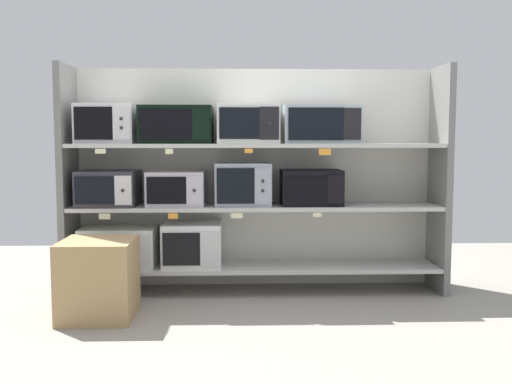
% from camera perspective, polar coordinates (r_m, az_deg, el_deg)
% --- Properties ---
extents(ground, '(6.82, 6.00, 0.02)m').
position_cam_1_polar(ground, '(3.62, 0.53, -14.06)').
color(ground, gray).
extents(back_panel, '(3.02, 0.04, 1.75)m').
position_cam_1_polar(back_panel, '(4.67, -0.10, 1.41)').
color(back_panel, beige).
rests_on(back_panel, ground).
extents(upright_left, '(0.05, 0.44, 1.75)m').
position_cam_1_polar(upright_left, '(4.61, -18.18, 1.10)').
color(upright_left, slate).
rests_on(upright_left, ground).
extents(upright_right, '(0.05, 0.44, 1.75)m').
position_cam_1_polar(upright_right, '(4.70, 17.82, 1.18)').
color(upright_right, slate).
rests_on(upright_right, ground).
extents(shelf_0, '(2.82, 0.44, 0.03)m').
position_cam_1_polar(shelf_0, '(4.53, 0.00, -7.44)').
color(shelf_0, beige).
rests_on(shelf_0, ground).
extents(microwave_0, '(0.57, 0.37, 0.30)m').
position_cam_1_polar(microwave_0, '(4.58, -13.47, -5.32)').
color(microwave_0, silver).
rests_on(microwave_0, shelf_0).
extents(microwave_1, '(0.45, 0.42, 0.34)m').
position_cam_1_polar(microwave_1, '(4.50, -6.32, -5.17)').
color(microwave_1, white).
rests_on(microwave_1, shelf_0).
extents(shelf_1, '(2.82, 0.44, 0.03)m').
position_cam_1_polar(shelf_1, '(4.45, 0.00, -1.48)').
color(shelf_1, beige).
extents(microwave_2, '(0.44, 0.44, 0.27)m').
position_cam_1_polar(microwave_2, '(4.53, -14.42, 0.39)').
color(microwave_2, '#302F36').
rests_on(microwave_2, shelf_1).
extents(microwave_3, '(0.43, 0.40, 0.26)m').
position_cam_1_polar(microwave_3, '(4.45, -7.90, 0.38)').
color(microwave_3, '#BDB5C0').
rests_on(microwave_3, shelf_1).
extents(microwave_4, '(0.43, 0.39, 0.33)m').
position_cam_1_polar(microwave_4, '(4.42, -1.30, 0.81)').
color(microwave_4, '#979EA9').
rests_on(microwave_4, shelf_1).
extents(microwave_5, '(0.46, 0.36, 0.27)m').
position_cam_1_polar(microwave_5, '(4.46, 5.48, 0.46)').
color(microwave_5, black).
rests_on(microwave_5, shelf_1).
extents(price_tag_0, '(0.08, 0.00, 0.04)m').
position_cam_1_polar(price_tag_0, '(4.34, -14.82, -2.37)').
color(price_tag_0, beige).
extents(price_tag_1, '(0.07, 0.00, 0.04)m').
position_cam_1_polar(price_tag_1, '(4.25, -8.26, -2.39)').
color(price_tag_1, orange).
extents(price_tag_2, '(0.09, 0.00, 0.04)m').
position_cam_1_polar(price_tag_2, '(4.22, -1.93, -2.37)').
color(price_tag_2, beige).
extents(price_tag_3, '(0.06, 0.00, 0.03)m').
position_cam_1_polar(price_tag_3, '(4.27, 6.11, -2.27)').
color(price_tag_3, beige).
extents(shelf_2, '(2.82, 0.44, 0.03)m').
position_cam_1_polar(shelf_2, '(4.42, 0.00, 4.64)').
color(shelf_2, beige).
extents(microwave_6, '(0.43, 0.37, 0.30)m').
position_cam_1_polar(microwave_6, '(4.52, -14.59, 6.57)').
color(microwave_6, silver).
rests_on(microwave_6, shelf_2).
extents(microwave_7, '(0.54, 0.41, 0.28)m').
position_cam_1_polar(microwave_7, '(4.43, -7.88, 6.62)').
color(microwave_7, black).
rests_on(microwave_7, shelf_2).
extents(microwave_8, '(0.46, 0.44, 0.30)m').
position_cam_1_polar(microwave_8, '(4.41, -0.80, 6.78)').
color(microwave_8, silver).
rests_on(microwave_8, shelf_2).
extents(microwave_9, '(0.58, 0.34, 0.29)m').
position_cam_1_polar(microwave_9, '(4.46, 6.46, 6.69)').
color(microwave_9, '#B2BEC3').
rests_on(microwave_9, shelf_2).
extents(price_tag_4, '(0.08, 0.00, 0.04)m').
position_cam_1_polar(price_tag_4, '(4.30, -15.21, 3.94)').
color(price_tag_4, beige).
extents(price_tag_5, '(0.06, 0.00, 0.04)m').
position_cam_1_polar(price_tag_5, '(4.22, -8.62, 4.01)').
color(price_tag_5, beige).
extents(price_tag_6, '(0.06, 0.00, 0.03)m').
position_cam_1_polar(price_tag_6, '(4.19, -0.72, 4.11)').
color(price_tag_6, orange).
extents(price_tag_7, '(0.09, 0.00, 0.05)m').
position_cam_1_polar(price_tag_7, '(4.24, 6.88, 3.99)').
color(price_tag_7, orange).
extents(shipping_carton, '(0.47, 0.47, 0.52)m').
position_cam_1_polar(shipping_carton, '(4.00, -15.39, -8.33)').
color(shipping_carton, tan).
rests_on(shipping_carton, ground).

